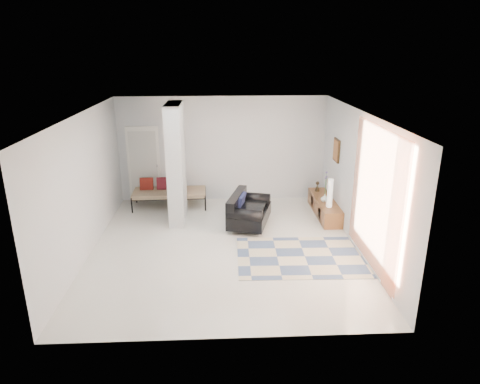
{
  "coord_description": "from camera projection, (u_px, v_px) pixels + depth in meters",
  "views": [
    {
      "loc": [
        -0.08,
        -8.17,
        4.0
      ],
      "look_at": [
        0.35,
        0.6,
        1.01
      ],
      "focal_mm": 32.0,
      "sensor_mm": 36.0,
      "label": 1
    }
  ],
  "objects": [
    {
      "name": "floor",
      "position": [
        225.0,
        247.0,
        9.02
      ],
      "size": [
        6.0,
        6.0,
        0.0
      ],
      "primitive_type": "plane",
      "color": "silver",
      "rests_on": "ground"
    },
    {
      "name": "area_rug",
      "position": [
        305.0,
        257.0,
        8.58
      ],
      "size": [
        2.74,
        1.86,
        0.01
      ],
      "primitive_type": "cube",
      "rotation": [
        0.0,
        0.0,
        -0.02
      ],
      "color": "beige",
      "rests_on": "floor"
    },
    {
      "name": "wall_left",
      "position": [
        85.0,
        185.0,
        8.44
      ],
      "size": [
        0.0,
        6.0,
        6.0
      ],
      "primitive_type": "plane",
      "rotation": [
        1.57,
        0.0,
        1.57
      ],
      "color": "silver",
      "rests_on": "ground"
    },
    {
      "name": "hallway_door",
      "position": [
        144.0,
        165.0,
        11.39
      ],
      "size": [
        0.85,
        0.06,
        2.04
      ],
      "primitive_type": "cube",
      "color": "white",
      "rests_on": "floor"
    },
    {
      "name": "cylinder_lamp",
      "position": [
        330.0,
        193.0,
        10.03
      ],
      "size": [
        0.12,
        0.12,
        0.68
      ],
      "primitive_type": "cylinder",
      "color": "beige",
      "rests_on": "media_console"
    },
    {
      "name": "daybed",
      "position": [
        169.0,
        192.0,
        11.16
      ],
      "size": [
        1.91,
        0.86,
        0.77
      ],
      "rotation": [
        0.0,
        0.0,
        0.03
      ],
      "color": "black",
      "rests_on": "floor"
    },
    {
      "name": "wall_back",
      "position": [
        222.0,
        149.0,
        11.4
      ],
      "size": [
        6.0,
        0.0,
        6.0
      ],
      "primitive_type": "plane",
      "rotation": [
        1.57,
        0.0,
        0.0
      ],
      "color": "silver",
      "rests_on": "ground"
    },
    {
      "name": "loveseat",
      "position": [
        247.0,
        211.0,
        9.99
      ],
      "size": [
        1.15,
        1.56,
        0.76
      ],
      "rotation": [
        0.0,
        0.0,
        -0.27
      ],
      "color": "silver",
      "rests_on": "floor"
    },
    {
      "name": "curtain",
      "position": [
        375.0,
        198.0,
        7.59
      ],
      "size": [
        0.0,
        2.55,
        2.55
      ],
      "primitive_type": "plane",
      "rotation": [
        1.57,
        0.0,
        1.57
      ],
      "color": "#FF7843",
      "rests_on": "wall_right"
    },
    {
      "name": "wall_front",
      "position": [
        227.0,
        251.0,
        5.73
      ],
      "size": [
        6.0,
        0.0,
        6.0
      ],
      "primitive_type": "plane",
      "rotation": [
        -1.57,
        0.0,
        0.0
      ],
      "color": "silver",
      "rests_on": "ground"
    },
    {
      "name": "media_console",
      "position": [
        324.0,
        207.0,
        10.68
      ],
      "size": [
        0.45,
        1.91,
        0.8
      ],
      "color": "brown",
      "rests_on": "floor"
    },
    {
      "name": "wall_art",
      "position": [
        336.0,
        150.0,
        10.22
      ],
      "size": [
        0.04,
        0.45,
        0.55
      ],
      "primitive_type": "cube",
      "color": "#34200E",
      "rests_on": "wall_right"
    },
    {
      "name": "partition_column",
      "position": [
        176.0,
        163.0,
        10.03
      ],
      "size": [
        0.35,
        1.2,
        2.8
      ],
      "primitive_type": "cube",
      "color": "silver",
      "rests_on": "floor"
    },
    {
      "name": "ceiling",
      "position": [
        223.0,
        113.0,
        8.12
      ],
      "size": [
        6.0,
        6.0,
        0.0
      ],
      "primitive_type": "plane",
      "rotation": [
        3.14,
        0.0,
        0.0
      ],
      "color": "white",
      "rests_on": "wall_back"
    },
    {
      "name": "bronze_figurine",
      "position": [
        317.0,
        186.0,
        11.2
      ],
      "size": [
        0.14,
        0.14,
        0.26
      ],
      "primitive_type": null,
      "rotation": [
        0.0,
        0.0,
        -0.08
      ],
      "color": "#302315",
      "rests_on": "media_console"
    },
    {
      "name": "vase",
      "position": [
        325.0,
        198.0,
        10.42
      ],
      "size": [
        0.22,
        0.22,
        0.2
      ],
      "primitive_type": "imported",
      "rotation": [
        0.0,
        0.0,
        0.17
      ],
      "color": "white",
      "rests_on": "media_console"
    },
    {
      "name": "wall_right",
      "position": [
        359.0,
        181.0,
        8.7
      ],
      "size": [
        0.0,
        6.0,
        6.0
      ],
      "primitive_type": "plane",
      "rotation": [
        1.57,
        0.0,
        -1.57
      ],
      "color": "silver",
      "rests_on": "ground"
    }
  ]
}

